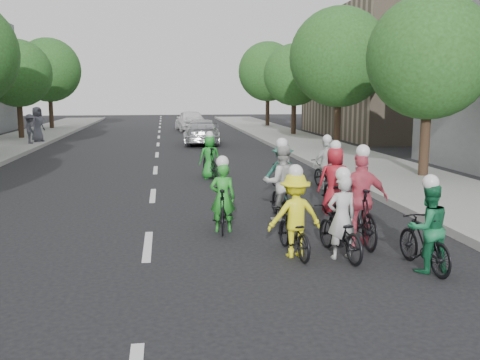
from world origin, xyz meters
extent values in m
plane|color=black|center=(0.00, 0.00, 0.00)|extent=(120.00, 120.00, 0.00)
cube|color=gray|center=(8.00, 10.00, 0.07)|extent=(4.00, 80.00, 0.15)
cube|color=#999993|center=(6.05, 10.00, 0.09)|extent=(0.18, 80.00, 0.18)
cube|color=gray|center=(16.00, 24.00, 4.00)|extent=(10.00, 14.00, 8.00)
cylinder|color=black|center=(-8.20, 24.00, 1.14)|extent=(0.32, 0.32, 2.27)
sphere|color=#244918|center=(-8.20, 24.00, 3.97)|extent=(4.00, 4.00, 4.00)
cylinder|color=black|center=(-8.20, 33.00, 1.24)|extent=(0.32, 0.32, 2.48)
sphere|color=#244918|center=(-8.20, 33.00, 4.53)|extent=(4.80, 4.80, 4.80)
cylinder|color=black|center=(8.80, 6.60, 1.14)|extent=(0.32, 0.32, 2.27)
sphere|color=#244918|center=(8.80, 6.60, 3.97)|extent=(4.00, 4.00, 4.00)
cylinder|color=black|center=(8.80, 15.60, 1.24)|extent=(0.32, 0.32, 2.48)
sphere|color=#244918|center=(8.80, 15.60, 4.53)|extent=(4.80, 4.80, 4.80)
cylinder|color=black|center=(8.80, 24.60, 1.14)|extent=(0.32, 0.32, 2.27)
sphere|color=#244918|center=(8.80, 24.60, 3.97)|extent=(4.00, 4.00, 4.00)
cylinder|color=black|center=(8.80, 33.60, 1.24)|extent=(0.32, 0.32, 2.48)
sphere|color=#244918|center=(8.80, 33.60, 4.53)|extent=(4.80, 4.80, 4.80)
imported|color=black|center=(3.35, -1.11, 0.43)|extent=(0.79, 1.70, 0.86)
imported|color=#B9BCB8|center=(3.35, -1.21, 0.73)|extent=(0.57, 0.42, 1.45)
sphere|color=white|center=(3.35, -1.21, 1.47)|extent=(0.26, 0.26, 0.26)
imported|color=black|center=(4.48, -1.98, 0.45)|extent=(0.56, 1.53, 0.90)
imported|color=#17673C|center=(4.48, -2.08, 0.72)|extent=(0.74, 0.60, 1.44)
sphere|color=white|center=(4.48, -2.08, 1.46)|extent=(0.26, 0.26, 0.26)
imported|color=black|center=(2.57, -0.89, 0.40)|extent=(0.70, 1.59, 0.81)
imported|color=#FFF71C|center=(2.57, -0.99, 0.74)|extent=(1.01, 0.65, 1.48)
sphere|color=white|center=(2.57, -0.99, 1.50)|extent=(0.26, 0.26, 0.26)
imported|color=black|center=(3.97, -0.38, 0.56)|extent=(0.53, 1.85, 1.11)
imported|color=#DB4D63|center=(3.97, -0.48, 0.88)|extent=(1.03, 0.43, 1.76)
sphere|color=white|center=(3.97, -0.48, 1.78)|extent=(0.26, 0.26, 0.26)
imported|color=black|center=(4.31, 2.25, 0.48)|extent=(0.74, 1.85, 0.95)
imported|color=#A51A25|center=(4.31, 2.15, 0.80)|extent=(0.81, 0.56, 1.60)
sphere|color=white|center=(4.31, 2.15, 1.62)|extent=(0.26, 0.26, 0.26)
imported|color=black|center=(1.51, 0.96, 0.46)|extent=(0.59, 1.57, 0.92)
imported|color=green|center=(1.51, 0.86, 0.72)|extent=(0.56, 0.40, 1.43)
sphere|color=white|center=(1.51, 0.86, 1.45)|extent=(0.26, 0.26, 0.26)
imported|color=black|center=(2.93, 1.81, 0.44)|extent=(0.59, 1.67, 0.88)
imported|color=beige|center=(2.93, 1.71, 0.85)|extent=(0.84, 0.65, 1.71)
sphere|color=white|center=(2.93, 1.71, 1.73)|extent=(0.26, 0.26, 0.26)
imported|color=black|center=(3.45, 4.00, 0.49)|extent=(0.73, 1.69, 0.98)
imported|color=#246D59|center=(3.45, 3.90, 0.76)|extent=(1.06, 0.72, 1.52)
sphere|color=white|center=(3.45, 3.90, 1.54)|extent=(0.26, 0.26, 0.26)
imported|color=black|center=(5.10, 5.44, 0.42)|extent=(0.77, 1.66, 0.84)
imported|color=silver|center=(5.10, 5.34, 0.74)|extent=(0.91, 0.47, 1.48)
sphere|color=white|center=(5.10, 5.34, 1.50)|extent=(0.26, 0.26, 0.26)
imported|color=black|center=(1.84, 7.91, 0.53)|extent=(0.77, 1.81, 1.05)
imported|color=#1D8325|center=(1.84, 7.81, 0.72)|extent=(0.77, 0.56, 1.44)
sphere|color=white|center=(1.84, 7.81, 1.46)|extent=(0.26, 0.26, 0.26)
imported|color=silver|center=(2.42, 19.81, 0.69)|extent=(2.28, 4.91, 1.39)
imported|color=white|center=(2.27, 30.27, 0.79)|extent=(2.26, 4.76, 1.57)
imported|color=#43444E|center=(-6.69, 19.89, 0.94)|extent=(0.65, 1.05, 1.57)
imported|color=#525260|center=(-6.57, 21.01, 1.11)|extent=(0.91, 1.10, 1.92)
camera|label=1|loc=(0.35, -9.83, 2.85)|focal=40.00mm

